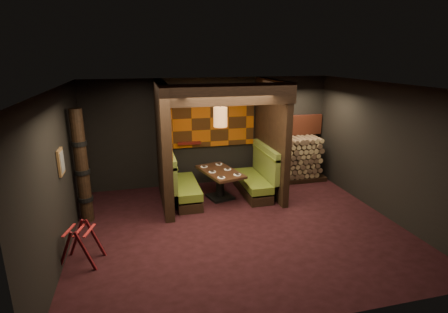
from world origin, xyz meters
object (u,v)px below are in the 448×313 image
pendant_lamp (220,117)px  totem_column (82,168)px  firewood_stack (294,159)px  booth_bench_left (182,185)px  dining_table (220,180)px  luggage_rack (81,243)px  booth_bench_right (256,179)px

pendant_lamp → totem_column: bearing=-171.6°
totem_column → firewood_stack: bearing=13.2°
totem_column → booth_bench_left: bearing=14.8°
totem_column → firewood_stack: size_ratio=1.39×
dining_table → firewood_stack: 2.43m
pendant_lamp → luggage_rack: 3.96m
pendant_lamp → booth_bench_right: bearing=6.3°
luggage_rack → totem_column: bearing=93.6°
booth_bench_left → totem_column: bearing=-165.2°
booth_bench_left → booth_bench_right: bearing=0.0°
totem_column → dining_table: bearing=9.3°
booth_bench_right → luggage_rack: booth_bench_right is taller
booth_bench_right → booth_bench_left: bearing=180.0°
totem_column → luggage_rack: bearing=-86.4°
booth_bench_right → luggage_rack: bearing=-150.5°
pendant_lamp → firewood_stack: bearing=19.2°
booth_bench_right → pendant_lamp: bearing=-173.7°
luggage_rack → totem_column: size_ratio=0.32×
pendant_lamp → luggage_rack: (-2.92, -2.09, -1.66)m
booth_bench_left → firewood_stack: (3.25, 0.70, 0.21)m
booth_bench_left → dining_table: size_ratio=1.08×
luggage_rack → firewood_stack: size_ratio=0.45×
booth_bench_left → pendant_lamp: 1.88m
pendant_lamp → totem_column: 3.17m
booth_bench_left → totem_column: (-2.09, -0.55, 0.79)m
dining_table → pendant_lamp: pendant_lamp is taller
luggage_rack → totem_column: 1.84m
booth_bench_right → dining_table: booth_bench_right is taller
dining_table → firewood_stack: firewood_stack is taller
firewood_stack → pendant_lamp: bearing=-160.8°
booth_bench_left → totem_column: 2.30m
booth_bench_left → totem_column: totem_column is taller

